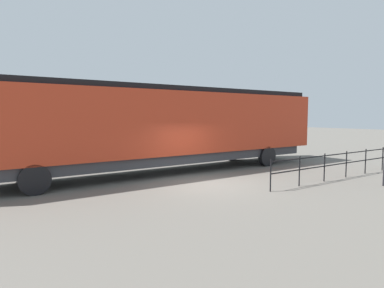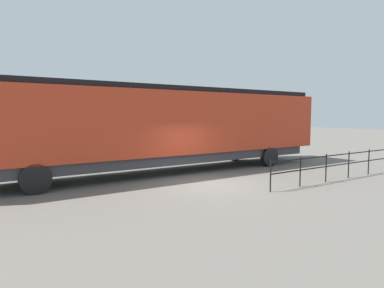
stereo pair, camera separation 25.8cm
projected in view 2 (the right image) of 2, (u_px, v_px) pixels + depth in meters
The scene contains 3 objects.
ground_plane at pixel (208, 185), 13.42m from camera, with size 120.00×120.00×0.00m, color #666059.
locomotive at pixel (172, 125), 16.30m from camera, with size 3.18×18.39×4.14m.
platform_fence at pixel (349, 161), 14.79m from camera, with size 0.05×10.01×1.19m.
Camera 2 is at (10.66, -7.86, 2.80)m, focal length 30.97 mm.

